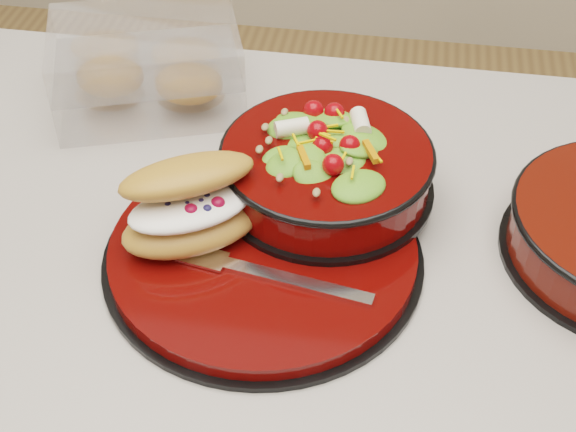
% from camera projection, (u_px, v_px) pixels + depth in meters
% --- Properties ---
extents(dinner_plate, '(0.30, 0.30, 0.02)m').
position_uv_depth(dinner_plate, '(264.00, 252.00, 0.74)').
color(dinner_plate, black).
rests_on(dinner_plate, island_counter).
extents(salad_bowl, '(0.21, 0.21, 0.09)m').
position_uv_depth(salad_bowl, '(327.00, 163.00, 0.76)').
color(salad_bowl, black).
rests_on(salad_bowl, dinner_plate).
extents(croissant, '(0.15, 0.14, 0.08)m').
position_uv_depth(croissant, '(191.00, 206.00, 0.71)').
color(croissant, '#B87F38').
rests_on(croissant, dinner_plate).
extents(fork, '(0.18, 0.05, 0.00)m').
position_uv_depth(fork, '(267.00, 274.00, 0.70)').
color(fork, silver).
rests_on(fork, dinner_plate).
extents(pastry_box, '(0.24, 0.21, 0.09)m').
position_uv_depth(pastry_box, '(148.00, 68.00, 0.90)').
color(pastry_box, white).
rests_on(pastry_box, island_counter).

